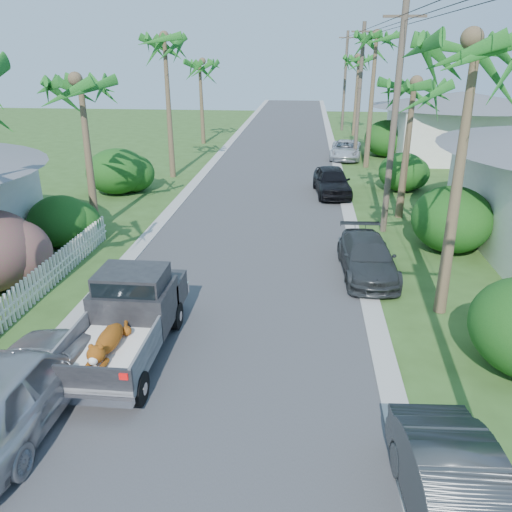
# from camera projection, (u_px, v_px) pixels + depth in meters

# --- Properties ---
(ground) EXTENTS (120.00, 120.00, 0.00)m
(ground) POSITION_uv_depth(u_px,v_px,m) (189.00, 434.00, 10.12)
(ground) COLOR #314F1D
(ground) RESTS_ON ground
(road) EXTENTS (8.00, 100.00, 0.02)m
(road) POSITION_uv_depth(u_px,v_px,m) (273.00, 168.00, 33.13)
(road) COLOR #38383A
(road) RESTS_ON ground
(curb_left) EXTENTS (0.60, 100.00, 0.06)m
(curb_left) POSITION_uv_depth(u_px,v_px,m) (209.00, 167.00, 33.52)
(curb_left) COLOR #A5A39E
(curb_left) RESTS_ON ground
(curb_right) EXTENTS (0.60, 100.00, 0.06)m
(curb_right) POSITION_uv_depth(u_px,v_px,m) (338.00, 169.00, 32.73)
(curb_right) COLOR #A5A39E
(curb_right) RESTS_ON ground
(pickup_truck) EXTENTS (1.98, 5.12, 2.06)m
(pickup_truck) POSITION_uv_depth(u_px,v_px,m) (131.00, 312.00, 12.75)
(pickup_truck) COLOR black
(pickup_truck) RESTS_ON ground
(parked_car_rn) EXTENTS (1.71, 4.22, 1.36)m
(parked_car_rn) POSITION_uv_depth(u_px,v_px,m) (460.00, 505.00, 7.72)
(parked_car_rn) COLOR #2D3032
(parked_car_rn) RESTS_ON ground
(parked_car_rm) EXTENTS (1.96, 4.40, 1.25)m
(parked_car_rm) POSITION_uv_depth(u_px,v_px,m) (367.00, 257.00, 17.15)
(parked_car_rm) COLOR #2D3132
(parked_car_rm) RESTS_ON ground
(parked_car_rf) EXTENTS (2.17, 4.49, 1.48)m
(parked_car_rf) POSITION_uv_depth(u_px,v_px,m) (332.00, 181.00, 26.77)
(parked_car_rf) COLOR black
(parked_car_rf) RESTS_ON ground
(parked_car_rd) EXTENTS (2.57, 4.74, 1.26)m
(parked_car_rd) POSITION_uv_depth(u_px,v_px,m) (346.00, 150.00, 35.89)
(parked_car_rd) COLOR silver
(parked_car_rd) RESTS_ON ground
(parked_car_ln) EXTENTS (2.09, 5.02, 1.70)m
(parked_car_ln) POSITION_uv_depth(u_px,v_px,m) (12.00, 389.00, 10.09)
(parked_car_ln) COLOR #A7A8AE
(parked_car_ln) RESTS_ON ground
(palm_l_b) EXTENTS (4.40, 4.40, 7.40)m
(palm_l_b) POSITION_uv_depth(u_px,v_px,m) (79.00, 80.00, 19.46)
(palm_l_b) COLOR brown
(palm_l_b) RESTS_ON ground
(palm_l_c) EXTENTS (4.40, 4.40, 9.20)m
(palm_l_c) POSITION_uv_depth(u_px,v_px,m) (164.00, 38.00, 27.92)
(palm_l_c) COLOR brown
(palm_l_c) RESTS_ON ground
(palm_l_d) EXTENTS (4.40, 4.40, 7.70)m
(palm_l_d) POSITION_uv_depth(u_px,v_px,m) (200.00, 62.00, 39.57)
(palm_l_d) COLOR brown
(palm_l_d) RESTS_ON ground
(palm_r_a) EXTENTS (4.40, 4.40, 8.70)m
(palm_r_a) POSITION_uv_depth(u_px,v_px,m) (480.00, 41.00, 12.25)
(palm_r_a) COLOR brown
(palm_r_a) RESTS_ON ground
(palm_r_b) EXTENTS (4.40, 4.40, 7.20)m
(palm_r_b) POSITION_uv_depth(u_px,v_px,m) (414.00, 83.00, 21.07)
(palm_r_b) COLOR brown
(palm_r_b) RESTS_ON ground
(palm_r_c) EXTENTS (4.40, 4.40, 9.40)m
(palm_r_c) POSITION_uv_depth(u_px,v_px,m) (377.00, 35.00, 30.41)
(palm_r_c) COLOR brown
(palm_r_c) RESTS_ON ground
(palm_r_d) EXTENTS (4.40, 4.40, 8.00)m
(palm_r_d) POSITION_uv_depth(u_px,v_px,m) (359.00, 57.00, 43.79)
(palm_r_d) COLOR brown
(palm_r_d) RESTS_ON ground
(shrub_l_c) EXTENTS (2.40, 2.64, 2.00)m
(shrub_l_c) POSITION_uv_depth(u_px,v_px,m) (60.00, 221.00, 19.63)
(shrub_l_c) COLOR #124112
(shrub_l_c) RESTS_ON ground
(shrub_l_d) EXTENTS (3.20, 3.52, 2.40)m
(shrub_l_d) POSITION_uv_depth(u_px,v_px,m) (117.00, 171.00, 26.97)
(shrub_l_d) COLOR #124112
(shrub_l_d) RESTS_ON ground
(shrub_r_b) EXTENTS (3.00, 3.30, 2.50)m
(shrub_r_b) POSITION_uv_depth(u_px,v_px,m) (452.00, 219.00, 19.06)
(shrub_r_b) COLOR #124112
(shrub_r_b) RESTS_ON ground
(shrub_r_c) EXTENTS (2.60, 2.86, 2.10)m
(shrub_r_c) POSITION_uv_depth(u_px,v_px,m) (403.00, 172.00, 27.45)
(shrub_r_c) COLOR #124112
(shrub_r_c) RESTS_ON ground
(shrub_r_d) EXTENTS (3.20, 3.52, 2.60)m
(shrub_r_d) POSITION_uv_depth(u_px,v_px,m) (386.00, 138.00, 36.51)
(shrub_r_d) COLOR #124112
(shrub_r_d) RESTS_ON ground
(picket_fence) EXTENTS (0.10, 11.00, 1.00)m
(picket_fence) POSITION_uv_depth(u_px,v_px,m) (39.00, 283.00, 15.55)
(picket_fence) COLOR white
(picket_fence) RESTS_ON ground
(house_right_far) EXTENTS (9.00, 8.00, 4.60)m
(house_right_far) POSITION_uv_depth(u_px,v_px,m) (459.00, 128.00, 35.74)
(house_right_far) COLOR silver
(house_right_far) RESTS_ON ground
(utility_pole_b) EXTENTS (1.60, 0.26, 9.00)m
(utility_pole_b) POSITION_uv_depth(u_px,v_px,m) (394.00, 122.00, 19.83)
(utility_pole_b) COLOR brown
(utility_pole_b) RESTS_ON ground
(utility_pole_c) EXTENTS (1.60, 0.26, 9.00)m
(utility_pole_c) POSITION_uv_depth(u_px,v_px,m) (359.00, 93.00, 33.64)
(utility_pole_c) COLOR brown
(utility_pole_c) RESTS_ON ground
(utility_pole_d) EXTENTS (1.60, 0.26, 9.00)m
(utility_pole_d) POSITION_uv_depth(u_px,v_px,m) (345.00, 81.00, 47.45)
(utility_pole_d) COLOR brown
(utility_pole_d) RESTS_ON ground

